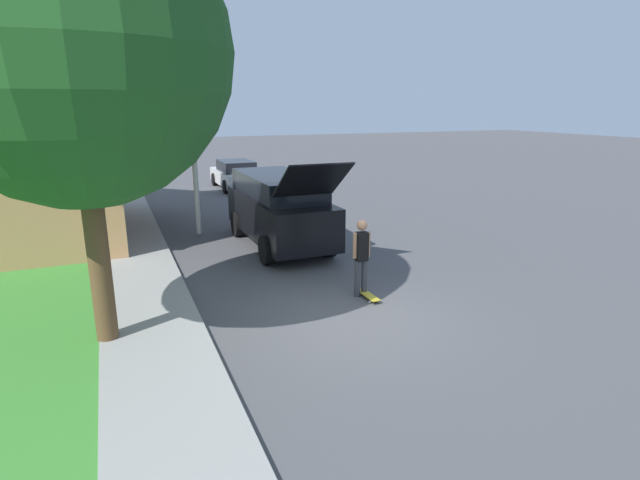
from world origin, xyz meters
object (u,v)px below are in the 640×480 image
at_px(lawn_tree_near, 74,51).
at_px(skateboard, 368,295).
at_px(car_down_street, 236,175).
at_px(suv_parked, 279,208).
at_px(skateboarder, 361,254).

xyz_separation_m(lawn_tree_near, skateboard, (5.18, 0.05, -4.73)).
bearing_deg(car_down_street, skateboard, -93.52).
bearing_deg(suv_parked, lawn_tree_near, -134.65).
bearing_deg(car_down_street, lawn_tree_near, -111.24).
distance_m(lawn_tree_near, car_down_street, 17.47).
bearing_deg(skateboard, car_down_street, 86.48).
height_order(suv_parked, skateboarder, suv_parked).
relative_size(car_down_street, skateboard, 5.53).
relative_size(lawn_tree_near, car_down_street, 1.61).
height_order(suv_parked, skateboard, suv_parked).
xyz_separation_m(car_down_street, skateboarder, (-1.04, -15.56, 0.26)).
relative_size(suv_parked, car_down_street, 1.31).
bearing_deg(lawn_tree_near, suv_parked, 45.35).
relative_size(lawn_tree_near, skateboarder, 4.20).
bearing_deg(suv_parked, skateboard, -85.12).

